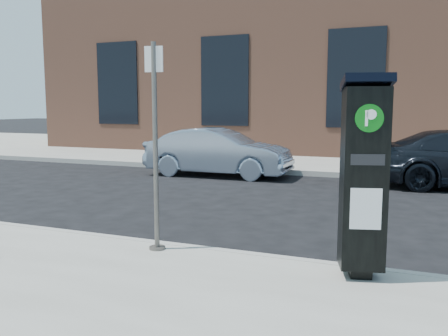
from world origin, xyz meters
The scene contains 8 objects.
ground centered at (0.00, 0.00, 0.00)m, with size 120.00×120.00×0.00m, color black.
sidewalk_far centered at (0.00, 14.00, 0.07)m, with size 60.00×12.00×0.15m, color gray.
curb_near centered at (0.00, -0.02, 0.07)m, with size 60.00×0.12×0.16m, color #9E9B93.
curb_far centered at (0.00, 8.02, 0.07)m, with size 60.00×0.12×0.16m, color #9E9B93.
building centered at (0.00, 17.00, 4.15)m, with size 28.00×10.05×8.25m.
parking_kiosk centered at (1.56, -0.35, 1.27)m, with size 0.60×0.56×2.19m.
sign_pole centered at (-1.01, -0.30, 1.46)m, with size 0.23×0.21×2.65m.
car_silver centered at (-3.22, 7.05, 0.69)m, with size 1.46×4.20×1.38m, color #8291A5.
Camera 1 is at (2.05, -5.54, 2.00)m, focal length 38.00 mm.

